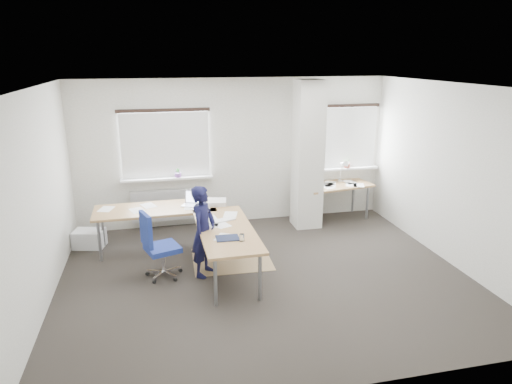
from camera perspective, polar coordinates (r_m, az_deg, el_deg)
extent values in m
plane|color=#282420|center=(6.97, 1.15, -10.54)|extent=(6.00, 6.00, 0.00)
cube|color=beige|center=(8.83, -2.72, 5.00)|extent=(6.00, 0.04, 2.80)
cube|color=beige|center=(4.22, 9.55, -8.68)|extent=(6.00, 0.04, 2.80)
cube|color=beige|center=(6.45, -25.63, -1.12)|extent=(0.04, 5.00, 2.80)
cube|color=beige|center=(7.72, 23.38, 1.91)|extent=(0.04, 5.00, 2.80)
cube|color=white|center=(6.21, 1.30, 13.10)|extent=(6.00, 5.00, 0.04)
cube|color=beige|center=(8.63, 6.49, 4.57)|extent=(0.50, 0.50, 2.78)
cube|color=white|center=(8.63, -11.27, 5.78)|extent=(1.60, 0.04, 1.20)
cube|color=white|center=(8.59, -11.26, 5.73)|extent=(1.60, 0.02, 1.20)
cube|color=white|center=(8.70, -11.02, 1.68)|extent=(1.70, 0.20, 0.04)
cube|color=white|center=(9.43, 11.28, 6.69)|extent=(1.20, 0.04, 1.20)
cube|color=white|center=(9.39, 11.38, 6.65)|extent=(1.20, 0.02, 1.20)
cube|color=white|center=(9.49, 11.24, 2.93)|extent=(1.30, 0.20, 0.04)
cube|color=silver|center=(8.87, -10.84, -1.59)|extent=(1.40, 0.10, 0.60)
cylinder|color=#764293|center=(8.67, -9.72, 2.11)|extent=(0.12, 0.12, 0.08)
imported|color=#2B6C2B|center=(8.66, -9.74, 2.39)|extent=(0.09, 0.06, 0.17)
cylinder|color=#954739|center=(9.46, 11.31, 3.26)|extent=(0.12, 0.12, 0.08)
imported|color=#2B6C2B|center=(9.45, 11.32, 3.51)|extent=(0.09, 0.07, 0.17)
cube|color=#987B53|center=(7.52, -3.06, -8.39)|extent=(1.28, 1.10, 0.01)
cube|color=white|center=(8.43, -20.12, -5.50)|extent=(0.57, 0.46, 0.30)
cube|color=#9E7B44|center=(7.85, -12.52, -2.11)|extent=(2.01, 0.82, 0.04)
cube|color=#9E7B44|center=(6.80, -3.79, -4.71)|extent=(0.82, 2.01, 0.04)
cylinder|color=gray|center=(7.74, -18.98, -5.81)|extent=(0.05, 0.05, 0.69)
cylinder|color=gray|center=(8.30, -18.64, -4.25)|extent=(0.05, 0.05, 0.69)
cylinder|color=gray|center=(8.31, -6.20, -3.41)|extent=(0.05, 0.05, 0.69)
cylinder|color=gray|center=(6.10, -5.09, -11.15)|extent=(0.05, 0.05, 0.69)
cylinder|color=gray|center=(6.21, 0.49, -10.59)|extent=(0.05, 0.05, 0.69)
cylinder|color=gray|center=(7.81, -2.70, -4.67)|extent=(0.05, 0.05, 0.69)
cube|color=#B7B7BC|center=(7.86, -7.98, -1.64)|extent=(0.40, 0.35, 0.01)
cube|color=#B7B7BC|center=(7.93, -7.73, -0.61)|extent=(0.32, 0.18, 0.22)
cube|color=silver|center=(7.93, -7.73, -0.61)|extent=(0.28, 0.15, 0.19)
cube|color=white|center=(7.09, -4.37, -3.57)|extent=(0.46, 0.28, 0.02)
cube|color=#121933|center=(6.43, -3.59, -5.76)|extent=(0.33, 0.25, 0.01)
cube|color=beige|center=(7.88, -5.40, -1.28)|extent=(0.50, 0.39, 0.07)
imported|color=white|center=(7.34, -5.91, -2.71)|extent=(0.08, 0.08, 0.07)
cylinder|color=silver|center=(6.32, -1.78, -5.71)|extent=(0.07, 0.07, 0.10)
cube|color=#9E7B44|center=(9.22, 9.97, 0.85)|extent=(1.50, 0.93, 0.04)
cylinder|color=gray|center=(8.82, 7.43, -2.25)|extent=(0.05, 0.05, 0.69)
cylinder|color=gray|center=(9.46, 13.74, -1.29)|extent=(0.05, 0.05, 0.69)
cylinder|color=gray|center=(9.23, 5.88, -1.33)|extent=(0.05, 0.05, 0.69)
cylinder|color=gray|center=(9.84, 12.03, -0.46)|extent=(0.05, 0.05, 0.69)
cube|color=#B7B7BC|center=(9.14, 7.83, 0.99)|extent=(0.38, 0.31, 0.01)
cube|color=#B7B7BC|center=(9.20, 7.44, 1.84)|extent=(0.33, 0.13, 0.22)
cube|color=silver|center=(9.20, 7.44, 1.84)|extent=(0.29, 0.11, 0.19)
cylinder|color=silver|center=(9.45, 10.51, 1.41)|extent=(0.10, 0.10, 0.02)
cylinder|color=silver|center=(9.40, 10.57, 2.52)|extent=(0.02, 0.16, 0.38)
cylinder|color=silver|center=(9.24, 10.93, 3.66)|extent=(0.02, 0.29, 0.13)
cone|color=silver|center=(9.12, 11.28, 3.34)|extent=(0.14, 0.16, 0.17)
cube|color=navy|center=(6.92, -11.60, -6.91)|extent=(0.58, 0.58, 0.08)
cube|color=navy|center=(6.73, -13.59, -4.64)|extent=(0.18, 0.40, 0.50)
cylinder|color=silver|center=(7.00, -11.51, -8.32)|extent=(0.06, 0.06, 0.34)
cylinder|color=black|center=(7.18, -9.44, -9.61)|extent=(0.07, 0.05, 0.06)
cylinder|color=black|center=(7.33, -11.48, -9.14)|extent=(0.03, 0.06, 0.06)
cylinder|color=black|center=(7.17, -13.41, -9.88)|extent=(0.07, 0.05, 0.06)
cylinder|color=black|center=(6.92, -12.60, -10.88)|extent=(0.06, 0.07, 0.06)
cylinder|color=black|center=(6.92, -10.05, -10.70)|extent=(0.06, 0.07, 0.06)
imported|color=black|center=(6.82, -6.58, -4.89)|extent=(0.55, 0.61, 1.39)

